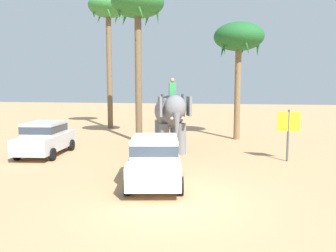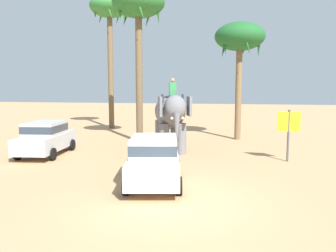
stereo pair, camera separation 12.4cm
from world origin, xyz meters
The scene contains 8 objects.
ground_plane centered at (0.00, 0.00, 0.00)m, with size 120.00×120.00×0.00m, color tan.
car_sedan_foreground centered at (-0.89, 1.79, 0.93)m, with size 2.45×4.35×1.70m.
car_parked_far_side centered at (-7.45, 5.70, 0.93)m, with size 2.24×4.27×1.70m.
elephant_with_mahout centered at (-1.39, 7.70, 1.99)m, with size 2.64×4.01×3.88m.
palm_tree_behind_elephant centered at (2.14, 12.76, 6.45)m, with size 3.20×3.20×7.55m.
palm_tree_near_hut centered at (-3.91, 10.54, 8.17)m, with size 3.20×3.20×9.40m.
palm_tree_left_of_road centered at (-8.18, 16.94, 9.50)m, with size 3.20×3.20×10.87m.
signboard_yellow centered at (4.34, 6.47, 1.69)m, with size 1.00×0.10×2.40m.
Camera 1 is at (1.65, -9.40, 3.41)m, focal length 35.42 mm.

